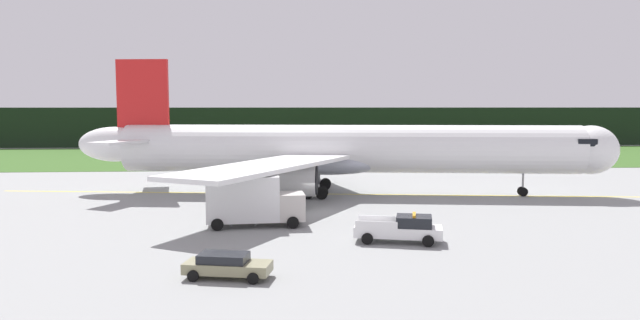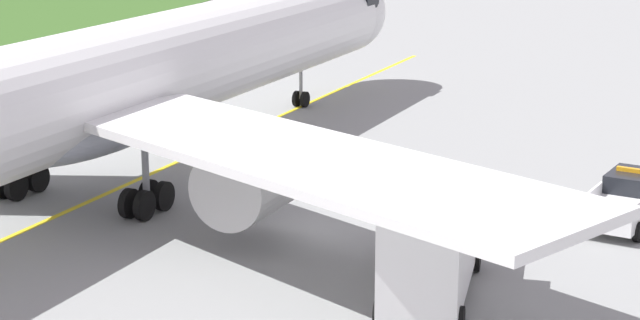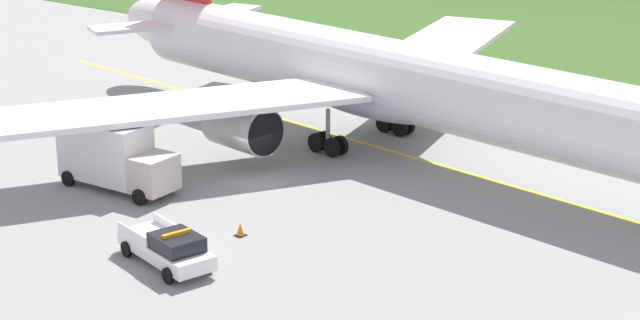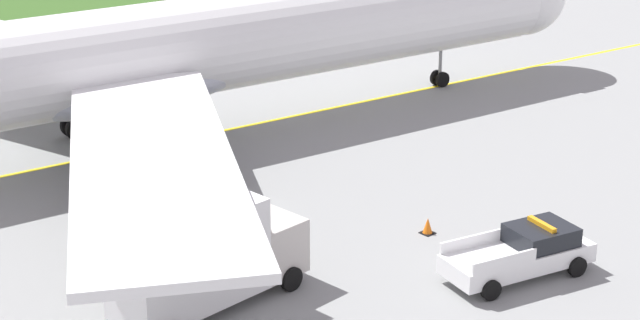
{
  "view_description": "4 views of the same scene",
  "coord_description": "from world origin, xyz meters",
  "px_view_note": "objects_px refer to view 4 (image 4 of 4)",
  "views": [
    {
      "loc": [
        -3.17,
        -48.66,
        8.94
      ],
      "look_at": [
        0.87,
        9.36,
        3.51
      ],
      "focal_mm": 32.28,
      "sensor_mm": 36.0,
      "label": 1
    },
    {
      "loc": [
        -37.44,
        -12.28,
        13.39
      ],
      "look_at": [
        2.43,
        -0.06,
        2.16
      ],
      "focal_mm": 61.42,
      "sensor_mm": 36.0,
      "label": 2
    },
    {
      "loc": [
        38.51,
        -43.48,
        20.16
      ],
      "look_at": [
        6.53,
        -2.54,
        3.15
      ],
      "focal_mm": 59.69,
      "sensor_mm": 36.0,
      "label": 3
    },
    {
      "loc": [
        -23.6,
        -32.38,
        17.23
      ],
      "look_at": [
        2.63,
        -3.16,
        2.65
      ],
      "focal_mm": 58.29,
      "sensor_mm": 36.0,
      "label": 4
    }
  ],
  "objects_px": {
    "airliner": "(155,56)",
    "apron_cone": "(428,226)",
    "catering_truck": "(203,255)",
    "ops_pickup_truck": "(523,252)"
  },
  "relations": [
    {
      "from": "airliner",
      "to": "catering_truck",
      "type": "relative_size",
      "value": 7.43
    },
    {
      "from": "apron_cone",
      "to": "catering_truck",
      "type": "bearing_deg",
      "value": 174.9
    },
    {
      "from": "ops_pickup_truck",
      "to": "catering_truck",
      "type": "bearing_deg",
      "value": 150.55
    },
    {
      "from": "apron_cone",
      "to": "airliner",
      "type": "bearing_deg",
      "value": 96.83
    },
    {
      "from": "airliner",
      "to": "apron_cone",
      "type": "bearing_deg",
      "value": -83.17
    },
    {
      "from": "ops_pickup_truck",
      "to": "apron_cone",
      "type": "xyz_separation_m",
      "value": [
        0.16,
        4.8,
        -0.59
      ]
    },
    {
      "from": "airliner",
      "to": "catering_truck",
      "type": "bearing_deg",
      "value": -118.58
    },
    {
      "from": "ops_pickup_truck",
      "to": "catering_truck",
      "type": "height_order",
      "value": "catering_truck"
    },
    {
      "from": "airliner",
      "to": "apron_cone",
      "type": "height_order",
      "value": "airliner"
    },
    {
      "from": "ops_pickup_truck",
      "to": "apron_cone",
      "type": "bearing_deg",
      "value": 88.15
    }
  ]
}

